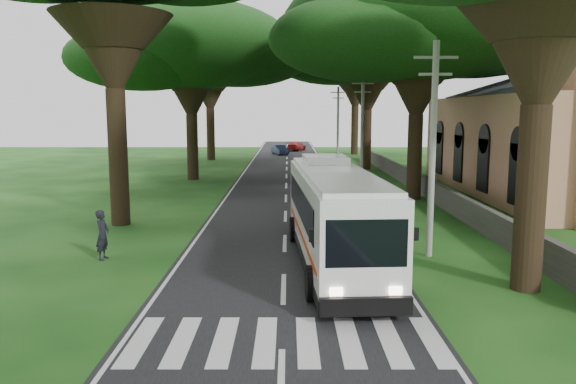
{
  "coord_description": "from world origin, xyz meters",
  "views": [
    {
      "loc": [
        0.14,
        -14.78,
        5.5
      ],
      "look_at": [
        0.14,
        7.85,
        2.2
      ],
      "focal_mm": 35.0,
      "sensor_mm": 36.0,
      "label": 1
    }
  ],
  "objects_px": {
    "distant_car_b": "(280,150)",
    "pole_mid": "(362,129)",
    "pole_far": "(338,123)",
    "pedestrian": "(103,235)",
    "church": "(564,120)",
    "pole_near": "(433,146)",
    "coach_bus": "(334,214)",
    "distant_car_c": "(296,146)"
  },
  "relations": [
    {
      "from": "pole_far",
      "to": "distant_car_b",
      "type": "bearing_deg",
      "value": 124.66
    },
    {
      "from": "distant_car_b",
      "to": "distant_car_c",
      "type": "relative_size",
      "value": 0.86
    },
    {
      "from": "church",
      "to": "distant_car_c",
      "type": "xyz_separation_m",
      "value": [
        -16.6,
        40.67,
        -4.26
      ]
    },
    {
      "from": "pole_near",
      "to": "distant_car_b",
      "type": "xyz_separation_m",
      "value": [
        -6.39,
        49.24,
        -3.55
      ]
    },
    {
      "from": "pole_far",
      "to": "coach_bus",
      "type": "height_order",
      "value": "pole_far"
    },
    {
      "from": "pole_mid",
      "to": "distant_car_c",
      "type": "distance_m",
      "value": 36.63
    },
    {
      "from": "church",
      "to": "distant_car_b",
      "type": "relative_size",
      "value": 6.54
    },
    {
      "from": "pole_far",
      "to": "coach_bus",
      "type": "xyz_separation_m",
      "value": [
        -3.71,
        -41.12,
        -2.35
      ]
    },
    {
      "from": "coach_bus",
      "to": "pedestrian",
      "type": "bearing_deg",
      "value": 172.21
    },
    {
      "from": "pole_mid",
      "to": "pedestrian",
      "type": "distance_m",
      "value": 24.06
    },
    {
      "from": "distant_car_c",
      "to": "pedestrian",
      "type": "relative_size",
      "value": 2.3
    },
    {
      "from": "church",
      "to": "distant_car_c",
      "type": "relative_size",
      "value": 5.61
    },
    {
      "from": "pole_far",
      "to": "distant_car_b",
      "type": "height_order",
      "value": "pole_far"
    },
    {
      "from": "pole_mid",
      "to": "pedestrian",
      "type": "height_order",
      "value": "pole_mid"
    },
    {
      "from": "pole_near",
      "to": "pedestrian",
      "type": "bearing_deg",
      "value": -177.85
    },
    {
      "from": "pole_far",
      "to": "pedestrian",
      "type": "bearing_deg",
      "value": -106.84
    },
    {
      "from": "pole_near",
      "to": "pole_mid",
      "type": "xyz_separation_m",
      "value": [
        0.0,
        20.0,
        0.0
      ]
    },
    {
      "from": "church",
      "to": "pole_near",
      "type": "height_order",
      "value": "church"
    },
    {
      "from": "pole_far",
      "to": "distant_car_c",
      "type": "height_order",
      "value": "pole_far"
    },
    {
      "from": "coach_bus",
      "to": "distant_car_c",
      "type": "bearing_deg",
      "value": 87.16
    },
    {
      "from": "pole_near",
      "to": "distant_car_c",
      "type": "relative_size",
      "value": 1.87
    },
    {
      "from": "coach_bus",
      "to": "distant_car_b",
      "type": "bearing_deg",
      "value": 89.68
    },
    {
      "from": "church",
      "to": "distant_car_b",
      "type": "height_order",
      "value": "church"
    },
    {
      "from": "pole_near",
      "to": "coach_bus",
      "type": "xyz_separation_m",
      "value": [
        -3.71,
        -1.12,
        -2.35
      ]
    },
    {
      "from": "church",
      "to": "pedestrian",
      "type": "xyz_separation_m",
      "value": [
        -24.61,
        -16.01,
        -3.98
      ]
    },
    {
      "from": "church",
      "to": "coach_bus",
      "type": "height_order",
      "value": "church"
    },
    {
      "from": "pole_far",
      "to": "pedestrian",
      "type": "height_order",
      "value": "pole_far"
    },
    {
      "from": "coach_bus",
      "to": "pole_near",
      "type": "bearing_deg",
      "value": 13.43
    },
    {
      "from": "pole_near",
      "to": "pole_mid",
      "type": "bearing_deg",
      "value": 90.0
    },
    {
      "from": "church",
      "to": "pole_mid",
      "type": "distance_m",
      "value": 13.16
    },
    {
      "from": "pole_near",
      "to": "pole_mid",
      "type": "height_order",
      "value": "same"
    },
    {
      "from": "distant_car_b",
      "to": "pedestrian",
      "type": "xyz_separation_m",
      "value": [
        -5.86,
        -49.7,
        0.3
      ]
    },
    {
      "from": "distant_car_b",
      "to": "pedestrian",
      "type": "height_order",
      "value": "pedestrian"
    },
    {
      "from": "pole_near",
      "to": "pole_far",
      "type": "height_order",
      "value": "same"
    },
    {
      "from": "coach_bus",
      "to": "distant_car_c",
      "type": "xyz_separation_m",
      "value": [
        -0.53,
        57.33,
        -1.18
      ]
    },
    {
      "from": "pole_near",
      "to": "pole_mid",
      "type": "distance_m",
      "value": 20.0
    },
    {
      "from": "pole_mid",
      "to": "coach_bus",
      "type": "bearing_deg",
      "value": -99.95
    },
    {
      "from": "distant_car_b",
      "to": "pole_mid",
      "type": "bearing_deg",
      "value": -96.46
    },
    {
      "from": "church",
      "to": "distant_car_b",
      "type": "distance_m",
      "value": 38.8
    },
    {
      "from": "pole_mid",
      "to": "pedestrian",
      "type": "relative_size",
      "value": 4.3
    },
    {
      "from": "distant_car_c",
      "to": "church",
      "type": "bearing_deg",
      "value": 129.71
    },
    {
      "from": "pole_mid",
      "to": "church",
      "type": "bearing_deg",
      "value": -19.81
    }
  ]
}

